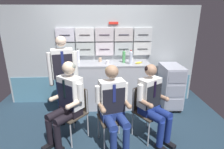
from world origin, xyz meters
TOP-DOWN VIEW (x-y plane):
  - ground at (0.00, 0.00)m, footprint 4.80×4.80m
  - galley_bulkhead at (0.01, 1.37)m, footprint 4.20×0.14m
  - galley_counter at (0.10, 1.09)m, footprint 1.81×0.53m
  - service_trolley at (1.47, 0.96)m, footprint 0.40×0.65m
  - folding_chair_left at (-0.43, 0.08)m, footprint 0.56×0.56m
  - crew_member_left at (-0.53, -0.04)m, footprint 0.66×0.69m
  - folding_chair_right at (0.13, -0.07)m, footprint 0.49×0.49m
  - crew_member_right at (0.18, -0.22)m, footprint 0.53×0.68m
  - folding_chair_by_counter at (0.71, 0.05)m, footprint 0.55×0.55m
  - crew_member_by_counter at (0.80, -0.08)m, footprint 0.60×0.67m
  - crew_member_standing at (-0.68, 0.52)m, footprint 0.51×0.32m
  - sparkling_bottle_green at (0.47, 1.10)m, footprint 0.06×0.06m
  - water_bottle_blue_cap at (0.59, 0.96)m, footprint 0.07×0.07m
  - water_bottle_short at (-0.50, 1.22)m, footprint 0.06×0.06m
  - coffee_cup_white at (-0.03, 1.21)m, footprint 0.06×0.06m
  - paper_cup_tan at (0.65, 1.22)m, footprint 0.06×0.06m
  - coffee_cup_spare at (-0.61, 1.21)m, footprint 0.07×0.07m
  - espresso_cup_small at (0.12, 1.02)m, footprint 0.07×0.07m
  - snack_banana at (0.76, 1.00)m, footprint 0.17×0.10m

SIDE VIEW (x-z plane):
  - ground at x=0.00m, z-range -0.04..0.00m
  - galley_counter at x=0.10m, z-range 0.00..1.00m
  - service_trolley at x=1.47m, z-range 0.03..0.99m
  - folding_chair_left at x=-0.43m, z-range 0.10..0.96m
  - folding_chair_right at x=0.13m, z-range 0.10..0.96m
  - folding_chair_by_counter at x=0.71m, z-range 0.10..0.96m
  - crew_member_by_counter at x=0.80m, z-range 0.06..1.32m
  - crew_member_right at x=0.18m, z-range 0.07..1.36m
  - crew_member_left at x=-0.53m, z-range 0.07..1.39m
  - crew_member_standing at x=-0.68m, z-range 0.14..1.77m
  - snack_banana at x=0.76m, z-range 1.00..1.04m
  - espresso_cup_small at x=0.12m, z-range 1.00..1.08m
  - paper_cup_tan at x=0.65m, z-range 1.00..1.08m
  - coffee_cup_white at x=-0.03m, z-range 1.00..1.08m
  - coffee_cup_spare at x=-0.61m, z-range 1.00..1.09m
  - galley_bulkhead at x=0.01m, z-range 0.00..2.15m
  - sparkling_bottle_green at x=0.47m, z-range 0.99..1.26m
  - water_bottle_short at x=-0.50m, z-range 0.99..1.27m
  - water_bottle_blue_cap at x=0.59m, z-range 0.99..1.29m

